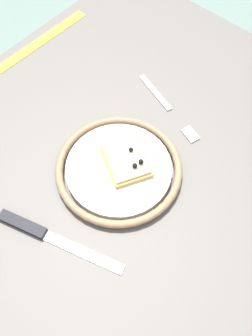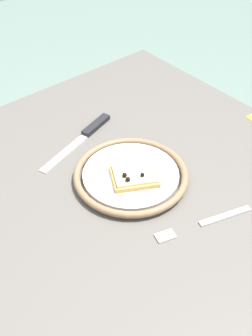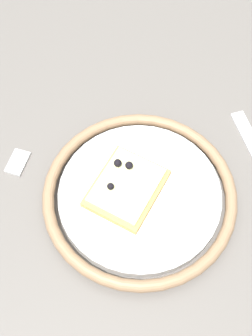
{
  "view_description": "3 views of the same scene",
  "coord_description": "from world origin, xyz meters",
  "px_view_note": "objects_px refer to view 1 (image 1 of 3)",
  "views": [
    {
      "loc": [
        0.3,
        0.23,
        1.43
      ],
      "look_at": [
        0.03,
        -0.01,
        0.78
      ],
      "focal_mm": 42.07,
      "sensor_mm": 36.0,
      "label": 1
    },
    {
      "loc": [
        -0.47,
        0.42,
        1.4
      ],
      "look_at": [
        0.05,
        -0.02,
        0.8
      ],
      "focal_mm": 47.08,
      "sensor_mm": 36.0,
      "label": 2
    },
    {
      "loc": [
        0.02,
        -0.26,
        1.29
      ],
      "look_at": [
        0.02,
        0.01,
        0.8
      ],
      "focal_mm": 48.85,
      "sensor_mm": 36.0,
      "label": 3
    }
  ],
  "objects_px": {
    "knife": "(39,232)",
    "fork": "(168,108)",
    "dining_table": "(137,192)",
    "pizza_slice_near": "(126,161)",
    "plate": "(119,169)",
    "measuring_tape": "(42,41)"
  },
  "relations": [
    {
      "from": "plate",
      "to": "measuring_tape",
      "type": "bearing_deg",
      "value": -111.3
    },
    {
      "from": "dining_table",
      "to": "pizza_slice_near",
      "type": "bearing_deg",
      "value": -36.93
    },
    {
      "from": "dining_table",
      "to": "measuring_tape",
      "type": "relative_size",
      "value": 3.47
    },
    {
      "from": "fork",
      "to": "measuring_tape",
      "type": "distance_m",
      "value": 0.35
    },
    {
      "from": "dining_table",
      "to": "knife",
      "type": "xyz_separation_m",
      "value": [
        0.22,
        -0.04,
        0.12
      ]
    },
    {
      "from": "plate",
      "to": "measuring_tape",
      "type": "relative_size",
      "value": 0.91
    },
    {
      "from": "plate",
      "to": "pizza_slice_near",
      "type": "distance_m",
      "value": 0.02
    },
    {
      "from": "pizza_slice_near",
      "to": "knife",
      "type": "xyz_separation_m",
      "value": [
        0.2,
        -0.03,
        -0.02
      ]
    },
    {
      "from": "plate",
      "to": "fork",
      "type": "bearing_deg",
      "value": -172.46
    },
    {
      "from": "plate",
      "to": "dining_table",
      "type": "bearing_deg",
      "value": 151.75
    },
    {
      "from": "dining_table",
      "to": "measuring_tape",
      "type": "xyz_separation_m",
      "value": [
        -0.11,
        -0.39,
        0.12
      ]
    },
    {
      "from": "dining_table",
      "to": "fork",
      "type": "bearing_deg",
      "value": -163.67
    },
    {
      "from": "dining_table",
      "to": "fork",
      "type": "height_order",
      "value": "fork"
    },
    {
      "from": "plate",
      "to": "fork",
      "type": "distance_m",
      "value": 0.18
    },
    {
      "from": "plate",
      "to": "pizza_slice_near",
      "type": "xyz_separation_m",
      "value": [
        -0.02,
        0.0,
        0.01
      ]
    },
    {
      "from": "fork",
      "to": "measuring_tape",
      "type": "relative_size",
      "value": 0.75
    },
    {
      "from": "knife",
      "to": "fork",
      "type": "relative_size",
      "value": 1.2
    },
    {
      "from": "dining_table",
      "to": "pizza_slice_near",
      "type": "height_order",
      "value": "pizza_slice_near"
    },
    {
      "from": "knife",
      "to": "fork",
      "type": "xyz_separation_m",
      "value": [
        -0.37,
        -0.0,
        -0.0
      ]
    },
    {
      "from": "dining_table",
      "to": "knife",
      "type": "height_order",
      "value": "knife"
    },
    {
      "from": "pizza_slice_near",
      "to": "fork",
      "type": "xyz_separation_m",
      "value": [
        -0.17,
        -0.03,
        -0.02
      ]
    },
    {
      "from": "pizza_slice_near",
      "to": "fork",
      "type": "height_order",
      "value": "pizza_slice_near"
    }
  ]
}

